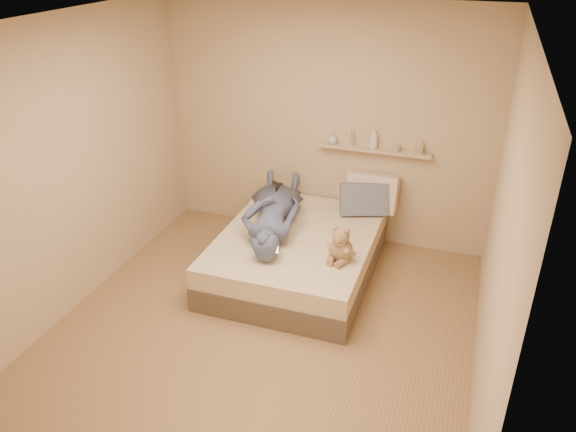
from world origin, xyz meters
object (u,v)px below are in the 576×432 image
at_px(game_console, 270,250).
at_px(dark_plush, 278,196).
at_px(pillow_cream, 372,192).
at_px(person, 273,210).
at_px(pillow_grey, 364,199).
at_px(wall_shelf, 374,150).
at_px(teddy_bear, 341,246).
at_px(bed, 297,255).

distance_m(game_console, dark_plush, 1.17).
distance_m(pillow_cream, person, 1.13).
distance_m(pillow_grey, wall_shelf, 0.53).
distance_m(dark_plush, wall_shelf, 1.14).
bearing_deg(teddy_bear, person, 152.10).
relative_size(bed, dark_plush, 6.16).
relative_size(bed, game_console, 11.08).
xyz_separation_m(bed, person, (-0.29, 0.11, 0.41)).
relative_size(pillow_cream, pillow_grey, 1.10).
relative_size(dark_plush, person, 0.20).
bearing_deg(wall_shelf, pillow_grey, -98.00).
relative_size(dark_plush, pillow_cream, 0.56).
bearing_deg(person, pillow_cream, -153.10).
xyz_separation_m(dark_plush, person, (0.10, -0.43, 0.06)).
bearing_deg(bed, game_console, -97.01).
bearing_deg(dark_plush, wall_shelf, 21.35).
relative_size(game_console, dark_plush, 0.56).
bearing_deg(pillow_grey, person, -144.19).
xyz_separation_m(teddy_bear, pillow_cream, (0.05, 1.15, 0.05)).
bearing_deg(wall_shelf, teddy_bear, -91.27).
bearing_deg(teddy_bear, bed, 148.18).
distance_m(teddy_bear, dark_plush, 1.26).
xyz_separation_m(teddy_bear, person, (-0.81, 0.43, 0.04)).
relative_size(teddy_bear, wall_shelf, 0.30).
height_order(game_console, teddy_bear, teddy_bear).
bearing_deg(pillow_grey, wall_shelf, 82.00).
bearing_deg(bed, person, 159.92).
distance_m(teddy_bear, pillow_cream, 1.16).
distance_m(game_console, teddy_bear, 0.65).
bearing_deg(game_console, person, 107.60).
height_order(game_console, person, person).
height_order(dark_plush, pillow_cream, pillow_cream).
bearing_deg(bed, dark_plush, 126.12).
relative_size(game_console, person, 0.11).
distance_m(teddy_bear, pillow_grey, 1.01).
distance_m(pillow_grey, person, 1.00).
distance_m(person, wall_shelf, 1.25).
xyz_separation_m(bed, game_console, (-0.07, -0.58, 0.37)).
height_order(teddy_bear, dark_plush, teddy_bear).
xyz_separation_m(game_console, pillow_grey, (0.59, 1.27, 0.03)).
relative_size(game_console, wall_shelf, 0.14).
height_order(bed, teddy_bear, teddy_bear).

